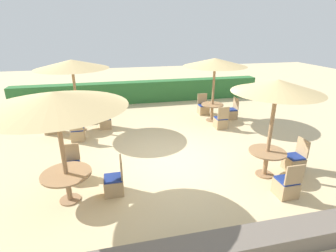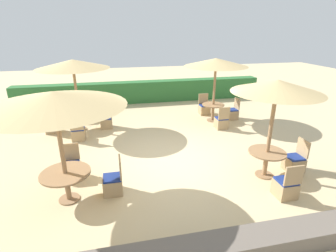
{
  "view_description": "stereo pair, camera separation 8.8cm",
  "coord_description": "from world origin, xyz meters",
  "px_view_note": "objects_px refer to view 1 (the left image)",
  "views": [
    {
      "loc": [
        -1.74,
        -6.92,
        3.83
      ],
      "look_at": [
        0.0,
        0.6,
        0.9
      ],
      "focal_mm": 28.0,
      "sensor_mm": 36.0,
      "label": 1
    },
    {
      "loc": [
        -1.65,
        -6.94,
        3.83
      ],
      "look_at": [
        0.0,
        0.6,
        0.9
      ],
      "focal_mm": 28.0,
      "sensor_mm": 36.0,
      "label": 2
    }
  ],
  "objects_px": {
    "patio_chair_front_left_east": "(114,184)",
    "parasol_back_left": "(72,64)",
    "patio_chair_back_left_south": "(78,134)",
    "patio_chair_back_left_east": "(106,122)",
    "parasol_front_right": "(277,87)",
    "patio_chair_back_right_south": "(221,122)",
    "round_table_back_right": "(212,108)",
    "round_table_front_right": "(267,157)",
    "round_table_front_left": "(67,179)",
    "parasol_back_right": "(215,62)",
    "parasol_front_left": "(54,100)",
    "patio_chair_back_right_north": "(203,108)",
    "round_table_back_left": "(78,117)",
    "patio_chair_front_right_south": "(286,186)",
    "patio_chair_back_left_north": "(81,116)",
    "patio_chair_front_right_east": "(294,161)",
    "patio_chair_back_right_east": "(231,113)",
    "patio_chair_front_left_north": "(72,170)",
    "patio_chair_back_left_west": "(51,126)"
  },
  "relations": [
    {
      "from": "patio_chair_front_left_east",
      "to": "parasol_back_left",
      "type": "relative_size",
      "value": 0.34
    },
    {
      "from": "patio_chair_back_left_south",
      "to": "patio_chair_back_left_east",
      "type": "xyz_separation_m",
      "value": [
        0.99,
        1.04,
        0.0
      ]
    },
    {
      "from": "parasol_front_right",
      "to": "patio_chair_back_right_south",
      "type": "relative_size",
      "value": 2.84
    },
    {
      "from": "round_table_back_right",
      "to": "patio_chair_back_right_south",
      "type": "height_order",
      "value": "patio_chair_back_right_south"
    },
    {
      "from": "round_table_front_right",
      "to": "parasol_back_left",
      "type": "height_order",
      "value": "parasol_back_left"
    },
    {
      "from": "round_table_front_left",
      "to": "round_table_back_right",
      "type": "height_order",
      "value": "round_table_back_right"
    },
    {
      "from": "parasol_back_right",
      "to": "patio_chair_back_left_south",
      "type": "bearing_deg",
      "value": -170.29
    },
    {
      "from": "parasol_front_left",
      "to": "parasol_back_left",
      "type": "xyz_separation_m",
      "value": [
        -0.14,
        4.64,
        0.11
      ]
    },
    {
      "from": "parasol_front_left",
      "to": "patio_chair_back_left_south",
      "type": "distance_m",
      "value": 4.21
    },
    {
      "from": "patio_chair_back_right_north",
      "to": "parasol_back_right",
      "type": "bearing_deg",
      "value": 92.28
    },
    {
      "from": "round_table_front_right",
      "to": "round_table_back_left",
      "type": "relative_size",
      "value": 0.95
    },
    {
      "from": "patio_chair_front_right_south",
      "to": "round_table_back_left",
      "type": "bearing_deg",
      "value": 132.63
    },
    {
      "from": "patio_chair_back_right_south",
      "to": "patio_chair_back_right_north",
      "type": "bearing_deg",
      "value": 91.18
    },
    {
      "from": "round_table_front_right",
      "to": "patio_chair_back_left_north",
      "type": "distance_m",
      "value": 7.7
    },
    {
      "from": "patio_chair_back_right_south",
      "to": "parasol_back_left",
      "type": "bearing_deg",
      "value": 169.13
    },
    {
      "from": "patio_chair_front_right_east",
      "to": "parasol_front_left",
      "type": "distance_m",
      "value": 6.43
    },
    {
      "from": "round_table_front_left",
      "to": "patio_chair_back_right_south",
      "type": "distance_m",
      "value": 6.46
    },
    {
      "from": "round_table_front_right",
      "to": "patio_chair_back_right_east",
      "type": "bearing_deg",
      "value": 75.3
    },
    {
      "from": "patio_chair_front_left_north",
      "to": "parasol_back_left",
      "type": "bearing_deg",
      "value": -88.47
    },
    {
      "from": "patio_chair_front_right_south",
      "to": "patio_chair_back_right_south",
      "type": "xyz_separation_m",
      "value": [
        0.33,
        4.57,
        0.0
      ]
    },
    {
      "from": "round_table_front_left",
      "to": "round_table_back_left",
      "type": "distance_m",
      "value": 4.65
    },
    {
      "from": "parasol_back_left",
      "to": "parasol_back_right",
      "type": "relative_size",
      "value": 1.03
    },
    {
      "from": "round_table_back_right",
      "to": "patio_chair_back_left_east",
      "type": "bearing_deg",
      "value": 178.73
    },
    {
      "from": "parasol_front_left",
      "to": "patio_chair_back_right_south",
      "type": "bearing_deg",
      "value": 33.73
    },
    {
      "from": "patio_chair_front_left_east",
      "to": "parasol_back_left",
      "type": "bearing_deg",
      "value": 14.43
    },
    {
      "from": "patio_chair_front_right_east",
      "to": "patio_chair_back_left_east",
      "type": "relative_size",
      "value": 1.0
    },
    {
      "from": "patio_chair_front_right_east",
      "to": "patio_chair_back_left_east",
      "type": "xyz_separation_m",
      "value": [
        -5.16,
        4.59,
        0.0
      ]
    },
    {
      "from": "patio_chair_back_left_west",
      "to": "round_table_front_right",
      "type": "bearing_deg",
      "value": 53.79
    },
    {
      "from": "patio_chair_back_left_west",
      "to": "patio_chair_back_right_north",
      "type": "height_order",
      "value": "same"
    },
    {
      "from": "patio_chair_front_left_north",
      "to": "patio_chair_back_left_east",
      "type": "height_order",
      "value": "same"
    },
    {
      "from": "patio_chair_front_right_south",
      "to": "round_table_back_left",
      "type": "distance_m",
      "value": 7.66
    },
    {
      "from": "round_table_back_left",
      "to": "patio_chair_back_left_west",
      "type": "distance_m",
      "value": 1.09
    },
    {
      "from": "patio_chair_back_left_east",
      "to": "patio_chair_back_left_north",
      "type": "bearing_deg",
      "value": 46.11
    },
    {
      "from": "patio_chair_front_right_east",
      "to": "patio_chair_back_left_north",
      "type": "distance_m",
      "value": 8.33
    },
    {
      "from": "parasol_front_left",
      "to": "patio_chair_front_left_east",
      "type": "height_order",
      "value": "parasol_front_left"
    },
    {
      "from": "patio_chair_back_right_south",
      "to": "round_table_front_left",
      "type": "bearing_deg",
      "value": -146.27
    },
    {
      "from": "round_table_front_left",
      "to": "patio_chair_front_left_north",
      "type": "bearing_deg",
      "value": 92.42
    },
    {
      "from": "parasol_front_left",
      "to": "patio_chair_back_right_north",
      "type": "bearing_deg",
      "value": 45.88
    },
    {
      "from": "round_table_front_right",
      "to": "patio_chair_front_right_south",
      "type": "distance_m",
      "value": 1.02
    },
    {
      "from": "patio_chair_front_right_south",
      "to": "patio_chair_back_left_west",
      "type": "relative_size",
      "value": 1.0
    },
    {
      "from": "patio_chair_back_left_south",
      "to": "patio_chair_back_left_east",
      "type": "relative_size",
      "value": 1.0
    },
    {
      "from": "patio_chair_front_left_east",
      "to": "parasol_back_right",
      "type": "distance_m",
      "value": 6.61
    },
    {
      "from": "patio_chair_back_left_west",
      "to": "patio_chair_front_right_south",
      "type": "bearing_deg",
      "value": 48.14
    },
    {
      "from": "parasol_front_right",
      "to": "parasol_back_right",
      "type": "distance_m",
      "value": 4.55
    },
    {
      "from": "round_table_front_right",
      "to": "patio_chair_back_right_north",
      "type": "relative_size",
      "value": 1.06
    },
    {
      "from": "patio_chair_front_right_east",
      "to": "patio_chair_back_left_east",
      "type": "bearing_deg",
      "value": 48.34
    },
    {
      "from": "round_table_back_left",
      "to": "round_table_front_right",
      "type": "bearing_deg",
      "value": -41.61
    },
    {
      "from": "patio_chair_back_left_east",
      "to": "patio_chair_back_right_north",
      "type": "xyz_separation_m",
      "value": [
        4.44,
        0.86,
        0.0
      ]
    },
    {
      "from": "round_table_front_left",
      "to": "parasol_back_right",
      "type": "distance_m",
      "value": 7.28
    },
    {
      "from": "patio_chair_front_right_east",
      "to": "patio_chair_front_right_south",
      "type": "bearing_deg",
      "value": 135.73
    }
  ]
}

